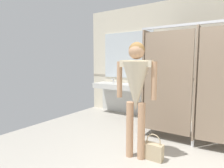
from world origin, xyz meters
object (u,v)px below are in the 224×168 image
person_standing (136,85)px  soap_dispenser (133,81)px  paper_cup (136,83)px  handbag (153,151)px

person_standing → soap_dispenser: size_ratio=8.36×
soap_dispenser → paper_cup: 0.29m
paper_cup → soap_dispenser: bearing=137.0°
person_standing → soap_dispenser: person_standing is taller
person_standing → soap_dispenser: 2.42m
person_standing → paper_cup: person_standing is taller
person_standing → handbag: 1.01m
person_standing → paper_cup: size_ratio=17.91×
handbag → paper_cup: (-1.20, 1.83, 0.77)m
paper_cup → person_standing: bearing=-63.7°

